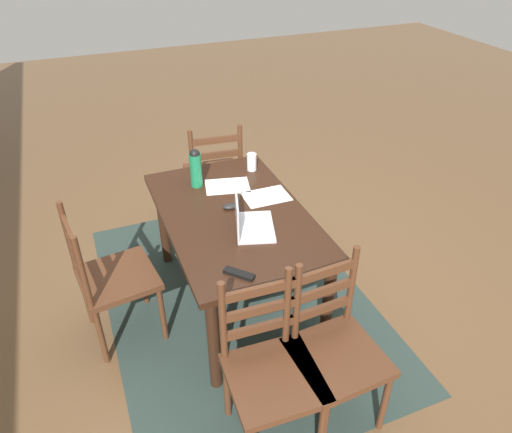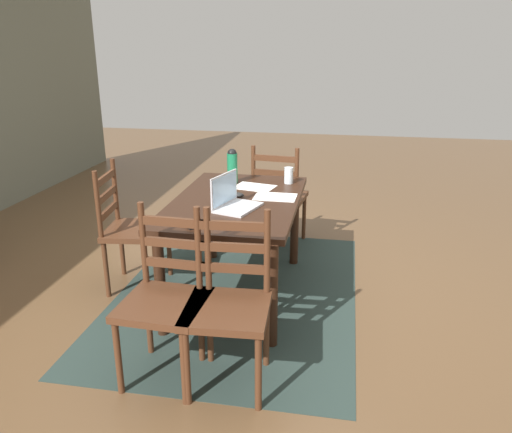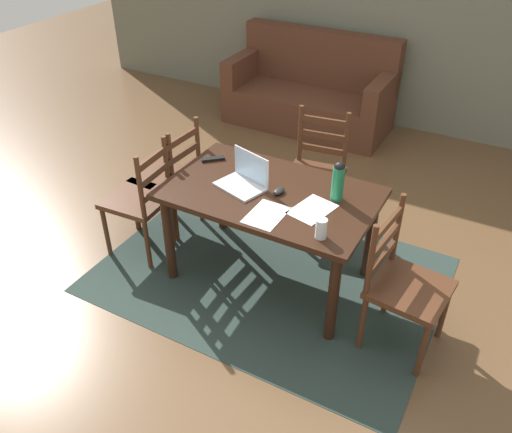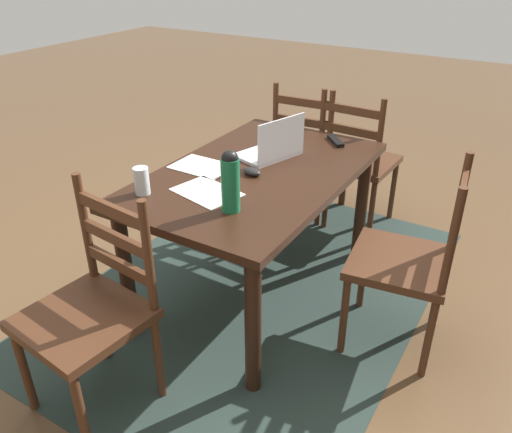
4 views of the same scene
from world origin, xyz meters
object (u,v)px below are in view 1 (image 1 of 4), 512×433
laptop (247,221)px  chair_left_near (333,350)px  chair_far_head (111,278)px  drinking_glass (252,162)px  tv_remote (239,274)px  dining_table (235,226)px  chair_right_near (214,175)px  chair_left_far (271,371)px  water_bottle (196,167)px  computer_mouse (230,206)px

laptop → chair_left_near: bearing=-168.9°
chair_far_head → drinking_glass: chair_far_head is taller
tv_remote → drinking_glass: bearing=-157.7°
dining_table → chair_right_near: (0.99, -0.17, -0.17)m
dining_table → chair_left_far: chair_left_far is taller
chair_left_near → water_bottle: 1.50m
chair_left_near → chair_left_far: bearing=90.0°
laptop → tv_remote: laptop is taller
chair_left_near → computer_mouse: bearing=9.5°
chair_far_head → computer_mouse: chair_far_head is taller
dining_table → water_bottle: 0.50m
tv_remote → water_bottle: bearing=-136.2°
chair_left_near → chair_left_far: same height
dining_table → chair_left_far: size_ratio=1.48×
computer_mouse → drinking_glass: bearing=-28.2°
chair_left_near → tv_remote: 0.62m
tv_remote → chair_left_near: bearing=86.6°
chair_left_near → tv_remote: chair_left_near is taller
chair_far_head → laptop: 0.90m
laptop → computer_mouse: (0.25, 0.02, -0.04)m
chair_right_near → chair_far_head: 1.39m
laptop → water_bottle: water_bottle is taller
chair_right_near → chair_left_near: 1.98m
dining_table → drinking_glass: bearing=-32.3°
chair_right_near → tv_remote: chair_right_near is taller
chair_right_near → chair_left_far: size_ratio=1.00×
dining_table → drinking_glass: drinking_glass is taller
laptop → water_bottle: (0.61, 0.14, 0.08)m
chair_left_far → computer_mouse: chair_left_far is taller
chair_far_head → chair_left_far: size_ratio=1.00×
laptop → drinking_glass: 0.74m
computer_mouse → tv_remote: (-0.63, 0.17, -0.01)m
chair_far_head → laptop: size_ratio=2.56×
tv_remote → chair_right_near: bearing=-145.5°
chair_left_near → computer_mouse: size_ratio=9.50×
computer_mouse → dining_table: bearing=-166.8°
laptop → tv_remote: bearing=153.2°
drinking_glass → tv_remote: 1.17m
chair_far_head → water_bottle: 0.90m
chair_left_far → tv_remote: chair_left_far is taller
chair_far_head → tv_remote: chair_far_head is taller
drinking_glass → water_bottle: bearing=99.5°
laptop → water_bottle: bearing=12.6°
computer_mouse → laptop: bearing=-167.5°
chair_right_near → tv_remote: (-1.56, 0.35, 0.28)m
drinking_glass → computer_mouse: bearing=143.9°
chair_left_near → laptop: size_ratio=2.56×
water_bottle → drinking_glass: size_ratio=2.15×
water_bottle → drinking_glass: 0.44m
dining_table → chair_right_near: size_ratio=1.48×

